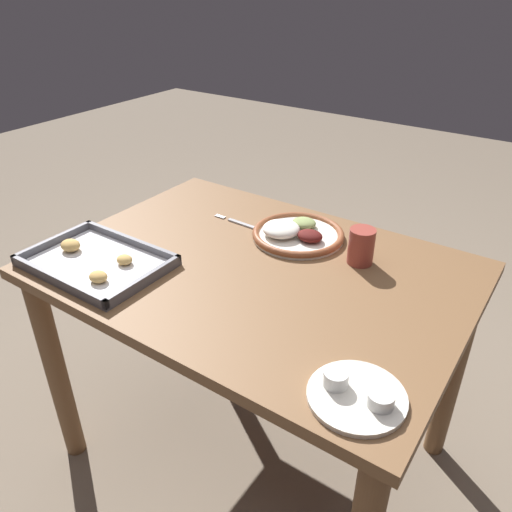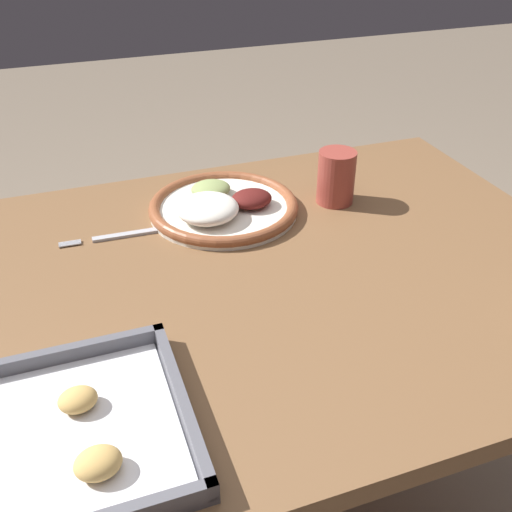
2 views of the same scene
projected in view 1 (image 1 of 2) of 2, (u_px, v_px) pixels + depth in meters
The scene contains 7 objects.
ground_plane at pixel (255, 448), 1.64m from camera, with size 8.00×8.00×0.00m, color #7A6B59.
dining_table at pixel (255, 302), 1.34m from camera, with size 1.06×0.77×0.70m.
dinner_plate at pixel (296, 233), 1.41m from camera, with size 0.26×0.26×0.05m.
fork at pixel (246, 225), 1.48m from camera, with size 0.21×0.02×0.00m.
saucer_plate at pixel (357, 394), 0.89m from camera, with size 0.18×0.18×0.04m.
baking_tray at pixel (96, 262), 1.28m from camera, with size 0.36×0.25×0.04m.
drinking_cup at pixel (361, 246), 1.28m from camera, with size 0.07×0.07×0.10m.
Camera 1 is at (-0.62, 0.90, 1.37)m, focal length 35.00 mm.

